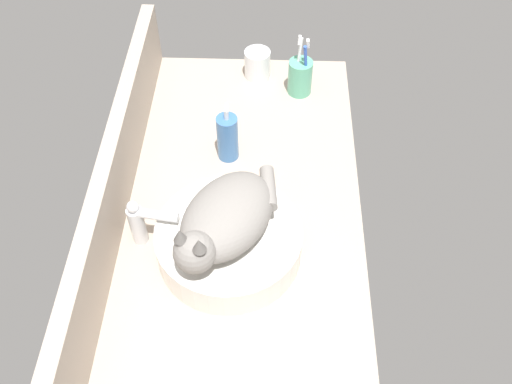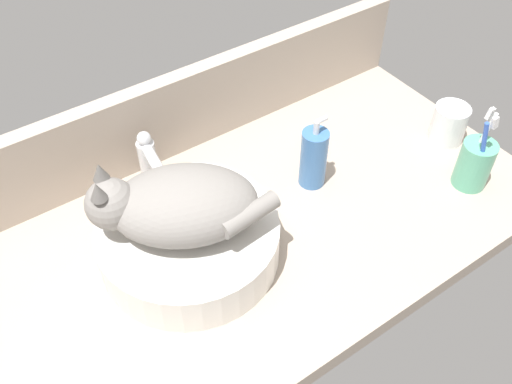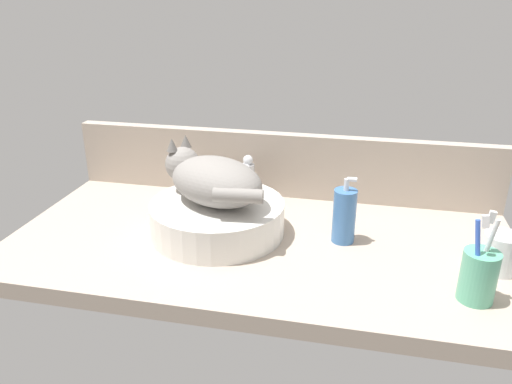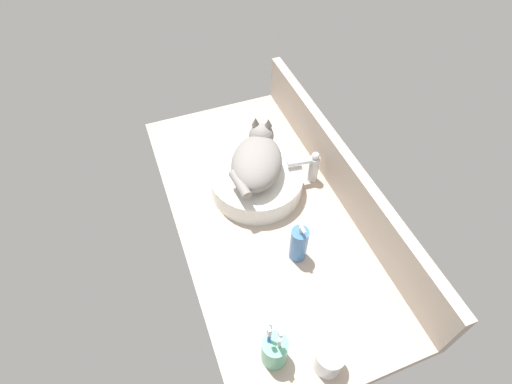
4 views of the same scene
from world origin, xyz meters
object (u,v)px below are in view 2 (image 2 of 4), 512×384
at_px(water_glass, 448,126).
at_px(cat, 176,204).
at_px(sink_basin, 189,241).
at_px(soap_dispenser, 314,158).
at_px(toothbrush_cup, 475,163).
at_px(faucet, 149,161).

bearing_deg(water_glass, cat, 175.76).
distance_m(sink_basin, soap_dispenser, 0.31).
bearing_deg(toothbrush_cup, faucet, 146.12).
distance_m(sink_basin, water_glass, 0.64).
xyz_separation_m(faucet, water_glass, (0.61, -0.24, -0.04)).
bearing_deg(cat, soap_dispenser, 3.05).
relative_size(soap_dispenser, water_glass, 1.91).
distance_m(cat, soap_dispenser, 0.32).
height_order(sink_basin, soap_dispenser, soap_dispenser).
bearing_deg(water_glass, sink_basin, 176.21).
height_order(sink_basin, water_glass, water_glass).
bearing_deg(sink_basin, cat, 154.42).
relative_size(faucet, soap_dispenser, 0.83).
relative_size(cat, faucet, 2.21).
xyz_separation_m(cat, toothbrush_cup, (0.58, -0.17, -0.08)).
bearing_deg(faucet, toothbrush_cup, -33.88).
height_order(soap_dispenser, water_glass, soap_dispenser).
bearing_deg(sink_basin, soap_dispenser, 4.29).
bearing_deg(cat, sink_basin, -25.58).
bearing_deg(cat, water_glass, -4.24).
xyz_separation_m(cat, soap_dispenser, (0.32, 0.02, -0.07)).
distance_m(soap_dispenser, water_glass, 0.34).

